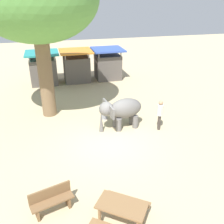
% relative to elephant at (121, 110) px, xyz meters
% --- Properties ---
extents(ground_plane, '(60.00, 60.00, 0.00)m').
position_rel_elephant_xyz_m(ground_plane, '(-1.05, -1.23, -1.05)').
color(ground_plane, tan).
extents(elephant, '(2.38, 1.60, 1.64)m').
position_rel_elephant_xyz_m(elephant, '(0.00, 0.00, 0.00)').
color(elephant, slate).
rests_on(elephant, ground_plane).
extents(person_handler, '(0.32, 0.48, 1.62)m').
position_rel_elephant_xyz_m(person_handler, '(1.91, -0.62, -0.10)').
color(person_handler, '#3F3833').
rests_on(person_handler, ground_plane).
extents(wooden_bench, '(1.46, 0.77, 0.88)m').
position_rel_elephant_xyz_m(wooden_bench, '(-3.82, -4.85, -0.58)').
color(wooden_bench, brown).
rests_on(wooden_bench, ground_plane).
extents(picnic_table_near, '(2.09, 2.08, 0.78)m').
position_rel_elephant_xyz_m(picnic_table_near, '(-1.76, -5.93, -0.46)').
color(picnic_table_near, olive).
rests_on(picnic_table_near, ground_plane).
extents(market_stall_teal, '(2.50, 2.50, 2.52)m').
position_rel_elephant_xyz_m(market_stall_teal, '(-3.82, 8.56, 0.09)').
color(market_stall_teal, '#59514C').
rests_on(market_stall_teal, ground_plane).
extents(market_stall_orange, '(2.50, 2.50, 2.52)m').
position_rel_elephant_xyz_m(market_stall_orange, '(-1.22, 8.56, 0.09)').
color(market_stall_orange, '#59514C').
rests_on(market_stall_orange, ground_plane).
extents(market_stall_blue, '(2.50, 2.50, 2.52)m').
position_rel_elephant_xyz_m(market_stall_blue, '(1.38, 8.56, 0.09)').
color(market_stall_blue, '#59514C').
rests_on(market_stall_blue, ground_plane).
extents(feed_bucket, '(0.36, 0.36, 0.32)m').
position_rel_elephant_xyz_m(feed_bucket, '(-0.62, 1.29, -0.89)').
color(feed_bucket, gray).
rests_on(feed_bucket, ground_plane).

